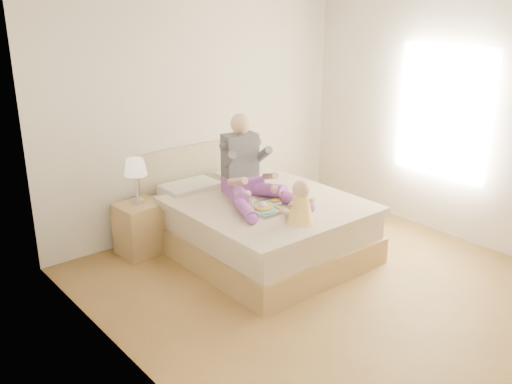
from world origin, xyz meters
TOP-DOWN VIEW (x-y plane):
  - room at (0.08, 0.01)m, footprint 4.02×4.22m
  - bed at (0.00, 1.08)m, footprint 1.70×2.18m
  - nightstand at (-1.00, 1.81)m, footprint 0.49×0.44m
  - lamp at (-0.99, 1.83)m, footprint 0.24×0.24m
  - adult at (-0.05, 1.14)m, footprint 0.78×1.14m
  - tray at (-0.11, 0.72)m, footprint 0.49×0.39m
  - baby at (-0.13, 0.27)m, footprint 0.27×0.38m

SIDE VIEW (x-z plane):
  - nightstand at x=-1.00m, z-range 0.00..0.56m
  - bed at x=0.00m, z-range -0.18..0.82m
  - tray at x=-0.11m, z-range 0.57..0.71m
  - baby at x=-0.13m, z-range 0.57..0.99m
  - adult at x=-0.05m, z-range 0.42..1.32m
  - lamp at x=-0.99m, z-range 0.68..1.17m
  - room at x=0.08m, z-range 0.15..2.87m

